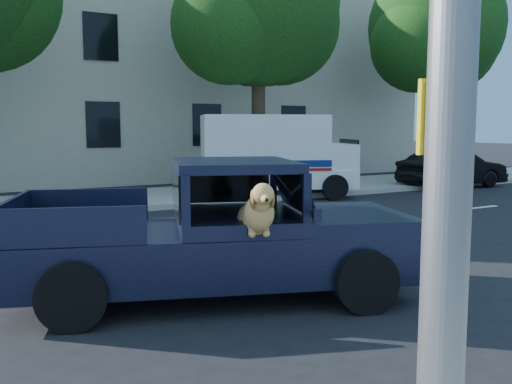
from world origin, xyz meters
TOP-DOWN VIEW (x-y plane):
  - ground at (0.00, 0.00)m, footprint 120.00×120.00m
  - far_sidewalk at (0.00, 9.20)m, footprint 60.00×4.00m
  - lane_stripes at (2.00, 3.40)m, footprint 21.60×0.14m
  - street_tree_mid at (5.03, 9.62)m, footprint 6.00×5.20m
  - street_tree_right at (13.03, 9.62)m, footprint 6.00×5.20m
  - building_main at (3.00, 16.50)m, footprint 26.00×6.00m
  - pickup_truck at (-1.46, -0.20)m, footprint 5.14×3.36m
  - mail_truck at (4.66, 8.11)m, footprint 4.96×3.60m
  - parked_sedan at (11.55, 7.27)m, footprint 1.72×4.07m

SIDE VIEW (x-z plane):
  - ground at x=0.00m, z-range 0.00..0.00m
  - lane_stripes at x=2.00m, z-range 0.00..0.01m
  - far_sidewalk at x=0.00m, z-range 0.00..0.15m
  - pickup_truck at x=-1.46m, z-range -0.28..1.44m
  - parked_sedan at x=11.55m, z-range 0.00..1.31m
  - mail_truck at x=4.66m, z-range -0.16..2.32m
  - building_main at x=3.00m, z-range 0.00..9.00m
  - street_tree_mid at x=5.03m, z-range 1.41..10.01m
  - street_tree_right at x=13.03m, z-range 1.41..10.01m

